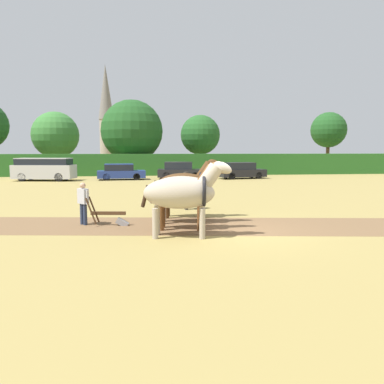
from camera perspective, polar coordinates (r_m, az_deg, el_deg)
The scene contains 19 objects.
ground_plane at distance 12.61m, azimuth 6.94°, elevation -6.02°, with size 240.00×240.00×0.00m, color #998447.
plowed_furrow_strip at distance 14.20m, azimuth -17.58°, elevation -4.86°, with size 26.00×3.20×0.01m, color brown.
hedgerow at distance 40.33m, azimuth -2.68°, elevation 4.21°, with size 57.62×1.76×2.27m, color #286023.
tree_left at distance 46.95m, azimuth -20.09°, elevation 8.15°, with size 5.40×5.40×7.13m.
tree_center_left at distance 43.60m, azimuth -9.15°, elevation 9.17°, with size 7.01×7.01×8.34m.
tree_center at distance 45.06m, azimuth 1.26°, elevation 8.68°, with size 4.70×4.70×6.82m.
tree_center_right at distance 51.38m, azimuth 20.09°, elevation 8.85°, with size 4.48×4.48×7.47m.
church_spire at distance 74.68m, azimuth -12.95°, elevation 11.79°, with size 2.90×2.90×18.82m.
draft_horse_lead_left at distance 11.59m, azimuth -1.43°, elevation -0.11°, with size 2.88×1.32×2.44m.
draft_horse_lead_right at distance 12.72m, azimuth -1.19°, elevation 0.17°, with size 2.71×1.11×2.37m.
draft_horse_trail_left at distance 13.85m, azimuth -1.05°, elevation 0.67°, with size 2.86×1.19×2.32m.
draft_horse_trail_right at distance 14.97m, azimuth -0.89°, elevation 1.29°, with size 2.70×1.14×2.42m.
plow at distance 13.77m, azimuth -12.15°, elevation -3.73°, with size 1.54×0.53×1.13m.
farmer_at_plow at distance 14.08m, azimuth -16.26°, elevation -1.29°, with size 0.45×0.49×1.54m.
farmer_beside_team at distance 16.97m, azimuth -0.92°, elevation 0.68°, with size 0.43×0.67×1.72m.
parked_van at distance 35.36m, azimuth -21.60°, elevation 3.28°, with size 5.41×2.68×1.99m.
parked_car_left at distance 34.60m, azimuth -10.80°, elevation 3.00°, with size 4.37×2.07×1.44m.
parked_car_center_left at distance 34.90m, azimuth -1.85°, elevation 3.25°, with size 4.36×2.17×1.58m.
parked_car_center at distance 35.60m, azimuth 7.52°, elevation 3.21°, with size 4.63×2.50×1.52m.
Camera 1 is at (-2.98, -11.95, 2.72)m, focal length 35.00 mm.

